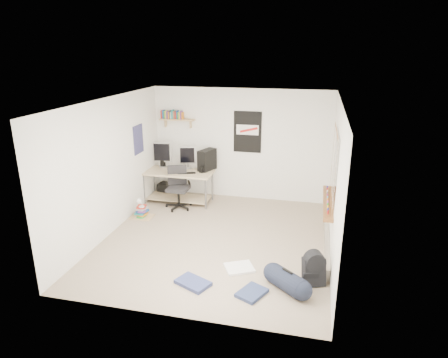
% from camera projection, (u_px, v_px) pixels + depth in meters
% --- Properties ---
extents(floor, '(4.00, 4.50, 0.01)m').
position_uv_depth(floor, '(216.00, 240.00, 7.28)').
color(floor, gray).
rests_on(floor, ground).
extents(ceiling, '(4.00, 4.50, 0.01)m').
position_uv_depth(ceiling, '(215.00, 101.00, 6.49)').
color(ceiling, white).
rests_on(ceiling, ground).
extents(back_wall, '(4.00, 0.01, 2.50)m').
position_uv_depth(back_wall, '(241.00, 145.00, 8.97)').
color(back_wall, silver).
rests_on(back_wall, ground).
extents(left_wall, '(0.01, 4.50, 2.50)m').
position_uv_depth(left_wall, '(110.00, 167.00, 7.32)').
color(left_wall, silver).
rests_on(left_wall, ground).
extents(right_wall, '(0.01, 4.50, 2.50)m').
position_uv_depth(right_wall, '(336.00, 183.00, 6.45)').
color(right_wall, silver).
rests_on(right_wall, ground).
extents(desk, '(1.61, 0.84, 0.70)m').
position_uv_depth(desk, '(178.00, 186.00, 8.94)').
color(desk, tan).
rests_on(desk, floor).
extents(monitor_left, '(0.42, 0.15, 0.45)m').
position_uv_depth(monitor_left, '(163.00, 158.00, 9.12)').
color(monitor_left, '#B0B0B5').
rests_on(monitor_left, desk).
extents(monitor_right, '(0.37, 0.16, 0.39)m').
position_uv_depth(monitor_right, '(188.00, 161.00, 9.00)').
color(monitor_right, '#B9B9BF').
rests_on(monitor_right, desk).
extents(pc_tower, '(0.36, 0.50, 0.48)m').
position_uv_depth(pc_tower, '(207.00, 160.00, 8.88)').
color(pc_tower, black).
rests_on(pc_tower, desk).
extents(keyboard, '(0.41, 0.25, 0.02)m').
position_uv_depth(keyboard, '(187.00, 173.00, 8.71)').
color(keyboard, black).
rests_on(keyboard, desk).
extents(speaker_left, '(0.11, 0.11, 0.18)m').
position_uv_depth(speaker_left, '(163.00, 163.00, 9.16)').
color(speaker_left, black).
rests_on(speaker_left, desk).
extents(speaker_right, '(0.11, 0.11, 0.17)m').
position_uv_depth(speaker_right, '(202.00, 170.00, 8.73)').
color(speaker_right, black).
rests_on(speaker_right, desk).
extents(office_chair, '(0.79, 0.79, 0.92)m').
position_uv_depth(office_chair, '(178.00, 186.00, 8.57)').
color(office_chair, black).
rests_on(office_chair, floor).
extents(wall_shelf, '(0.80, 0.22, 0.24)m').
position_uv_depth(wall_shelf, '(177.00, 119.00, 9.01)').
color(wall_shelf, tan).
rests_on(wall_shelf, back_wall).
extents(poster_back_wall, '(0.62, 0.03, 0.92)m').
position_uv_depth(poster_back_wall, '(247.00, 132.00, 8.82)').
color(poster_back_wall, black).
rests_on(poster_back_wall, back_wall).
extents(poster_left_wall, '(0.02, 0.42, 0.60)m').
position_uv_depth(poster_left_wall, '(138.00, 139.00, 8.35)').
color(poster_left_wall, navy).
rests_on(poster_left_wall, left_wall).
extents(window, '(0.10, 1.50, 1.26)m').
position_uv_depth(window, '(333.00, 166.00, 6.67)').
color(window, brown).
rests_on(window, right_wall).
extents(baseboard_heater, '(0.08, 2.50, 0.18)m').
position_uv_depth(baseboard_heater, '(327.00, 239.00, 7.10)').
color(baseboard_heater, '#B7B2A8').
rests_on(baseboard_heater, floor).
extents(backpack, '(0.38, 0.34, 0.42)m').
position_uv_depth(backpack, '(314.00, 271.00, 5.87)').
color(backpack, black).
rests_on(backpack, floor).
extents(duffel_bag, '(0.42, 0.42, 0.58)m').
position_uv_depth(duffel_bag, '(287.00, 282.00, 5.73)').
color(duffel_bag, black).
rests_on(duffel_bag, floor).
extents(tshirt, '(0.55, 0.52, 0.04)m').
position_uv_depth(tshirt, '(239.00, 268.00, 6.31)').
color(tshirt, white).
rests_on(tshirt, floor).
extents(jeans_a, '(0.58, 0.50, 0.05)m').
position_uv_depth(jeans_a, '(193.00, 283.00, 5.89)').
color(jeans_a, navy).
rests_on(jeans_a, floor).
extents(jeans_b, '(0.47, 0.52, 0.05)m').
position_uv_depth(jeans_b, '(252.00, 293.00, 5.66)').
color(jeans_b, navy).
rests_on(jeans_b, floor).
extents(book_stack, '(0.45, 0.38, 0.28)m').
position_uv_depth(book_stack, '(141.00, 210.00, 8.19)').
color(book_stack, brown).
rests_on(book_stack, floor).
extents(desk_lamp, '(0.16, 0.22, 0.20)m').
position_uv_depth(desk_lamp, '(141.00, 200.00, 8.10)').
color(desk_lamp, white).
rests_on(desk_lamp, book_stack).
extents(subwoofer, '(0.32, 0.32, 0.31)m').
position_uv_depth(subwoofer, '(165.00, 189.00, 9.43)').
color(subwoofer, black).
rests_on(subwoofer, floor).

